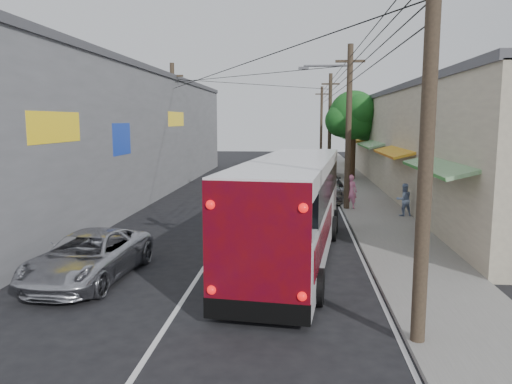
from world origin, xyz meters
The scene contains 13 objects.
ground centered at (0.00, 0.00, 0.00)m, with size 120.00×120.00×0.00m, color black.
sidewalk centered at (6.50, 20.00, 0.06)m, with size 3.00×80.00×0.12m, color slate.
building_right centered at (10.99, 22.00, 3.15)m, with size 7.09×40.00×6.25m.
building_left centered at (-8.50, 18.00, 3.65)m, with size 7.20×36.00×7.25m.
utility_poles centered at (3.13, 20.33, 4.13)m, with size 11.80×45.28×8.00m.
street_tree centered at (6.87, 26.02, 4.67)m, with size 4.40×4.00×6.60m.
coach_bus centered at (2.63, 4.09, 1.67)m, with size 3.63×11.41×3.23m.
jeepney centered at (-2.98, 1.46, 0.67)m, with size 2.21×4.79×1.33m, color #BABAC1.
parked_suv centered at (3.80, 16.53, 0.83)m, with size 2.33×5.74×1.67m, color gray.
parked_car_mid centered at (4.60, 20.00, 0.67)m, with size 1.58×3.92×1.34m, color #2A292F.
parked_car_far centered at (4.60, 27.00, 0.81)m, with size 1.72×4.93×1.62m, color black.
pedestrian_near centered at (5.40, 13.02, 0.95)m, with size 0.61×0.40×1.66m, color pink.
pedestrian_far centered at (7.60, 11.24, 0.86)m, with size 0.72×0.56×1.48m, color #859BC2.
Camera 1 is at (2.82, -11.56, 4.42)m, focal length 35.00 mm.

